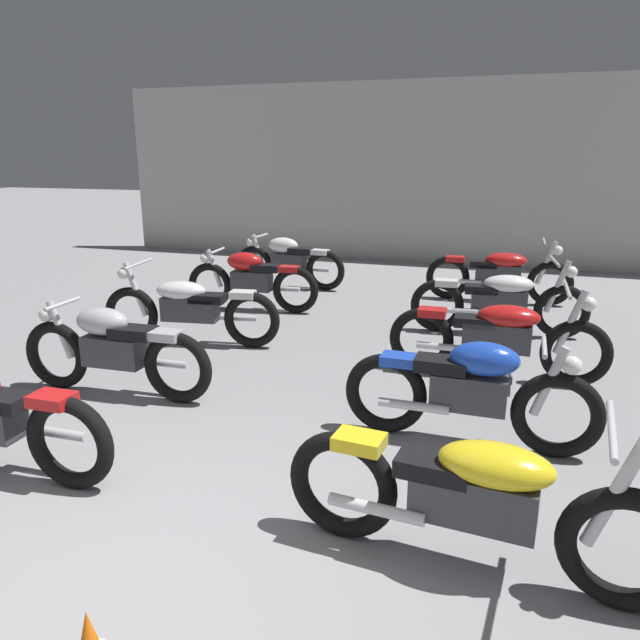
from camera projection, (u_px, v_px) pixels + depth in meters
ground_plane at (98, 609)px, 3.02m from camera, size 60.00×60.00×0.00m
back_wall at (425, 174)px, 12.14m from camera, size 13.34×0.24×3.60m
motorcycle_left_row_1 at (113, 348)px, 5.57m from camera, size 1.97×0.48×0.88m
motorcycle_left_row_2 at (189, 307)px, 7.07m from camera, size 2.16×0.70×0.97m
motorcycle_left_row_3 at (251, 279)px, 8.61m from camera, size 1.97×0.50×0.88m
motorcycle_left_row_4 at (288, 261)px, 10.09m from camera, size 1.97×0.48×0.88m
motorcycle_right_row_0 at (476, 496)px, 3.19m from camera, size 2.17×0.68×0.97m
motorcycle_right_row_1 at (470, 389)px, 4.61m from camera, size 1.97×0.48×0.88m
motorcycle_right_row_2 at (498, 335)px, 6.00m from camera, size 2.17×0.68×0.97m
motorcycle_right_row_3 at (500, 300)px, 7.45m from camera, size 2.17×0.68×0.97m
motorcycle_right_row_4 at (499, 273)px, 9.09m from camera, size 2.17×0.68×0.97m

